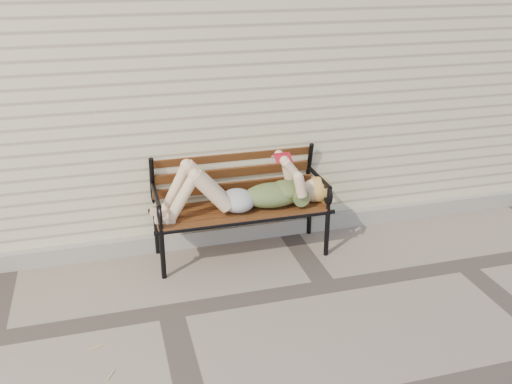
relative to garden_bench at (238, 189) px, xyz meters
name	(u,v)px	position (x,y,z in m)	size (l,w,h in m)	color
ground	(171,311)	(-0.72, -0.80, -0.59)	(80.00, 80.00, 0.00)	#7D6B60
house_wall	(126,45)	(-0.72, 2.20, 0.91)	(8.00, 4.00, 3.00)	beige
foundation_strip	(155,243)	(-0.72, 0.17, -0.51)	(8.00, 0.10, 0.15)	gray
garden_bench	(238,189)	(0.00, 0.00, 0.00)	(1.61, 0.64, 1.05)	black
reading_woman	(243,190)	(0.01, -0.13, 0.04)	(1.52, 0.35, 0.48)	#09363F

